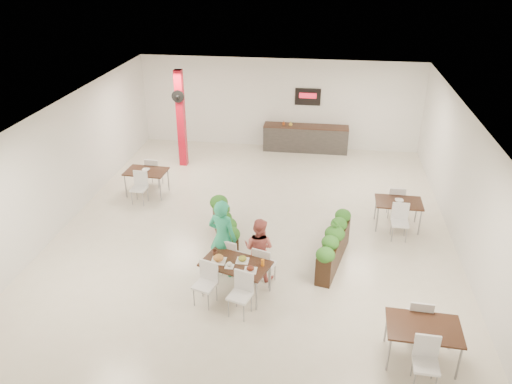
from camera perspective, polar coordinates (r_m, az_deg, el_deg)
ground at (r=13.22m, az=-0.01°, el=-3.95°), size 12.00×12.00×0.00m
room_shell at (r=12.33m, az=-0.01°, el=4.14°), size 10.10×12.10×3.22m
red_column at (r=16.56m, az=-8.57°, el=8.38°), size 0.40×0.41×3.20m
service_counter at (r=18.06m, az=5.68°, el=6.20°), size 3.00×0.64×2.20m
main_table at (r=10.53m, az=-2.40°, el=-8.61°), size 1.65×1.91×0.92m
diner_man at (r=10.97m, az=-3.83°, el=-5.28°), size 0.77×0.62×1.84m
diner_woman at (r=10.96m, az=0.33°, el=-6.47°), size 0.84×0.73×1.45m
planter_left at (r=12.33m, az=-3.59°, el=-3.68°), size 0.97×1.78×0.99m
planter_right at (r=11.66m, az=8.90°, el=-5.83°), size 0.79×2.11×1.13m
side_table_a at (r=15.01m, az=-12.42°, el=1.97°), size 1.23×1.64×0.92m
side_table_b at (r=13.41m, az=15.96°, el=-1.52°), size 1.19×1.63×0.92m
side_table_c at (r=9.47m, az=18.57°, el=-14.92°), size 1.30×1.64×0.92m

